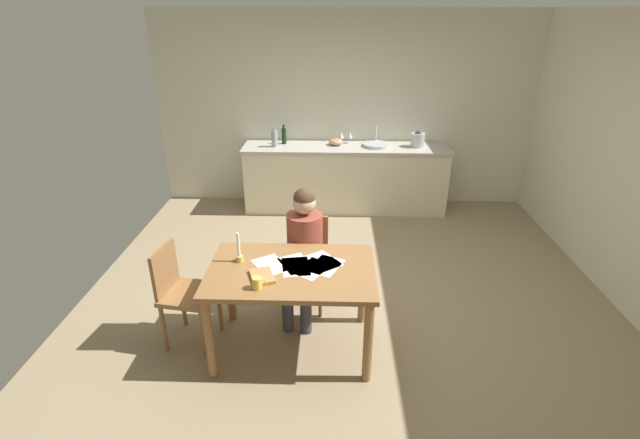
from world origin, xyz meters
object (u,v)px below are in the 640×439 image
object	(u,v)px
candlestick	(239,254)
book_magazine	(262,276)
coffee_mug	(258,283)
bottle_oil	(274,138)
person_seated	(303,246)
mixing_bowl	(336,142)
bottle_vinegar	(284,136)
dining_table	(292,281)
chair_at_table	(307,258)
stovetop_kettle	(418,139)
chair_side_empty	(182,291)
wine_glass_near_sink	(350,135)
sink_unit	(376,145)
wine_glass_by_kettle	(341,135)

from	to	relation	value
candlestick	book_magazine	world-z (taller)	candlestick
coffee_mug	bottle_oil	distance (m)	3.21
person_seated	coffee_mug	bearing A→B (deg)	-109.10
bottle_oil	mixing_bowl	distance (m)	0.83
person_seated	bottle_vinegar	size ratio (longest dim) A/B	4.58
book_magazine	bottle_oil	bearing A→B (deg)	75.39
dining_table	candlestick	size ratio (longest dim) A/B	5.15
dining_table	chair_at_table	distance (m)	0.69
candlestick	bottle_oil	bearing A→B (deg)	91.21
chair_at_table	stovetop_kettle	size ratio (longest dim) A/B	3.88
bottle_oil	bottle_vinegar	world-z (taller)	bottle_oil
chair_side_empty	wine_glass_near_sink	distance (m)	3.42
coffee_mug	mixing_bowl	size ratio (longest dim) A/B	0.57
chair_side_empty	stovetop_kettle	distance (m)	3.77
chair_side_empty	stovetop_kettle	size ratio (longest dim) A/B	3.96
wine_glass_near_sink	sink_unit	bearing A→B (deg)	-22.36
candlestick	sink_unit	size ratio (longest dim) A/B	0.70
person_seated	mixing_bowl	distance (m)	2.54
person_seated	bottle_oil	world-z (taller)	person_seated
person_seated	wine_glass_by_kettle	xyz separation A→B (m)	(0.35, 2.61, 0.33)
chair_at_table	bottle_vinegar	world-z (taller)	bottle_vinegar
chair_at_table	coffee_mug	size ratio (longest dim) A/B	7.89
person_seated	dining_table	bearing A→B (deg)	-96.57
person_seated	bottle_vinegar	bearing A→B (deg)	99.52
dining_table	wine_glass_by_kettle	distance (m)	3.17
sink_unit	dining_table	bearing A→B (deg)	-106.54
person_seated	candlestick	xyz separation A→B (m)	(-0.48, -0.41, 0.14)
bottle_vinegar	stovetop_kettle	distance (m)	1.80
chair_side_empty	wine_glass_near_sink	world-z (taller)	wine_glass_near_sink
coffee_mug	dining_table	bearing A→B (deg)	52.02
book_magazine	sink_unit	xyz separation A→B (m)	(1.09, 3.11, 0.16)
person_seated	chair_side_empty	distance (m)	1.08
coffee_mug	wine_glass_near_sink	world-z (taller)	wine_glass_near_sink
wine_glass_near_sink	wine_glass_by_kettle	xyz separation A→B (m)	(-0.12, 0.00, 0.00)
dining_table	book_magazine	bearing A→B (deg)	-147.20
chair_side_empty	bottle_oil	world-z (taller)	bottle_oil
wine_glass_near_sink	wine_glass_by_kettle	distance (m)	0.12
coffee_mug	bottle_vinegar	bearing A→B (deg)	92.62
bottle_oil	person_seated	bearing A→B (deg)	-77.34
chair_at_table	bottle_oil	xyz separation A→B (m)	(-0.56, 2.25, 0.54)
coffee_mug	sink_unit	world-z (taller)	sink_unit
dining_table	bottle_oil	size ratio (longest dim) A/B	4.81
chair_side_empty	bottle_vinegar	distance (m)	3.09
wine_glass_by_kettle	candlestick	bearing A→B (deg)	-105.44
coffee_mug	bottle_oil	world-z (taller)	bottle_oil
chair_at_table	chair_side_empty	world-z (taller)	chair_side_empty
chair_at_table	coffee_mug	xyz separation A→B (m)	(-0.29, -0.94, 0.32)
bottle_vinegar	wine_glass_by_kettle	world-z (taller)	bottle_vinegar
mixing_bowl	wine_glass_near_sink	world-z (taller)	wine_glass_near_sink
chair_side_empty	book_magazine	size ratio (longest dim) A/B	3.80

